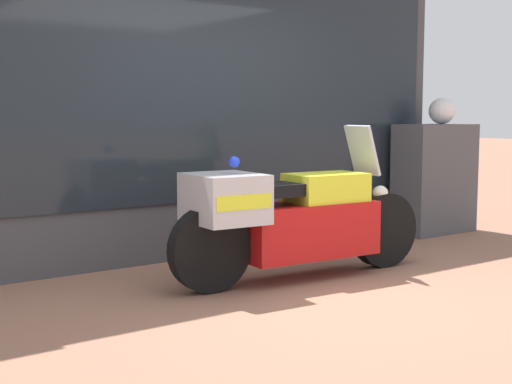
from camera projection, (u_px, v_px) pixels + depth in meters
name	position (u px, v px, depth m)	size (l,w,h in m)	color
ground_plane	(329.00, 295.00, 5.44)	(60.00, 60.00, 0.00)	#8E604C
shop_building	(160.00, 62.00, 6.64)	(6.18, 0.55, 3.71)	#424247
window_display	(215.00, 205.00, 7.19)	(5.02, 0.30, 1.93)	slate
paramedic_motorcycle	(290.00, 217.00, 5.88)	(2.45, 0.66, 1.28)	black
utility_cabinet	(435.00, 179.00, 8.24)	(0.98, 0.47, 1.26)	#4C4C51
white_helmet	(442.00, 111.00, 8.23)	(0.30, 0.30, 0.30)	white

